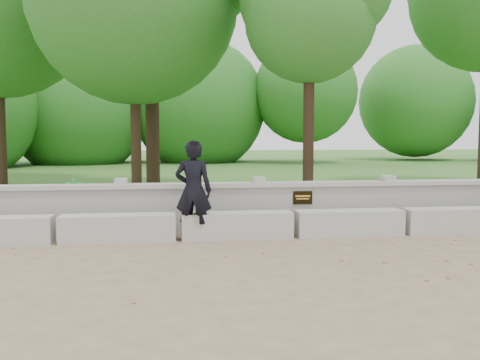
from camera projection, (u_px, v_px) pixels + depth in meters
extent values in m
plane|color=#9B815F|center=(325.00, 263.00, 7.45)|extent=(80.00, 80.00, 0.00)
cube|color=#306C26|center=(223.00, 176.00, 21.27)|extent=(40.00, 22.00, 0.25)
cube|color=#ABA8A1|center=(118.00, 228.00, 8.91)|extent=(1.90, 0.45, 0.45)
cube|color=#ABA8A1|center=(237.00, 225.00, 9.18)|extent=(1.90, 0.45, 0.45)
cube|color=#ABA8A1|center=(349.00, 223.00, 9.44)|extent=(1.90, 0.45, 0.45)
cube|color=#ABA8A1|center=(455.00, 220.00, 9.71)|extent=(1.90, 0.45, 0.45)
cube|color=#A09E97|center=(285.00, 208.00, 9.99)|extent=(12.50, 0.25, 0.82)
cube|color=#ABA8A1|center=(285.00, 184.00, 9.95)|extent=(12.50, 0.35, 0.08)
cube|color=black|center=(303.00, 198.00, 9.87)|extent=(0.36, 0.02, 0.24)
imported|color=black|center=(193.00, 191.00, 8.93)|extent=(0.68, 0.51, 1.70)
cube|color=black|center=(194.00, 144.00, 8.52)|extent=(0.14, 0.05, 0.07)
cylinder|color=#382619|center=(0.00, 113.00, 16.38)|extent=(0.30, 0.30, 4.41)
cylinder|color=#382619|center=(136.00, 120.00, 13.09)|extent=(0.25, 0.25, 3.78)
cylinder|color=#382619|center=(152.00, 91.00, 14.14)|extent=(0.36, 0.36, 5.37)
cylinder|color=#382619|center=(309.00, 125.00, 11.45)|extent=(0.23, 0.23, 3.45)
sphere|color=#23601D|center=(310.00, 6.00, 11.24)|extent=(2.80, 2.80, 2.80)
imported|color=#297A30|center=(75.00, 195.00, 10.61)|extent=(0.43, 0.38, 0.68)
imported|color=#297A30|center=(391.00, 193.00, 11.08)|extent=(0.45, 0.46, 0.66)
imported|color=#297A30|center=(119.00, 189.00, 12.20)|extent=(0.39, 0.41, 0.59)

